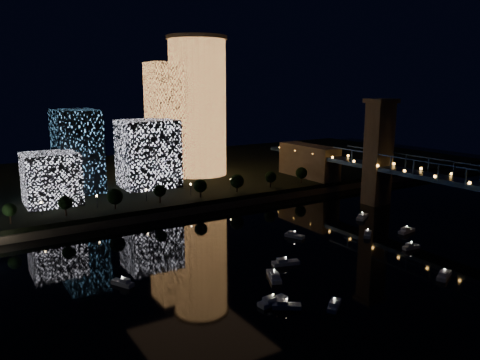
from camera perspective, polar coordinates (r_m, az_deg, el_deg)
name	(u,v)px	position (r m, az deg, el deg)	size (l,w,h in m)	color
ground	(354,263)	(156.90, 13.68, -9.83)	(520.00, 520.00, 0.00)	black
far_bank	(161,175)	(286.86, -9.62, 0.57)	(420.00, 160.00, 5.00)	black
seawall	(226,204)	(218.52, -1.77, -2.99)	(420.00, 6.00, 3.00)	#6B5E4C
tower_cylindrical	(198,107)	(270.48, -5.16, 8.90)	(34.00, 34.00, 77.82)	#F89D4F
tower_rectangular	(168,121)	(263.48, -8.75, 7.13)	(19.89, 19.89, 63.29)	#F89D4F
midrise_blocks	(78,160)	(233.48, -19.12, 2.29)	(121.51, 42.96, 39.69)	white
truss_bridge	(468,189)	(204.49, 26.05, -0.94)	(13.00, 266.00, 50.00)	navy
motorboats	(328,258)	(157.35, 10.74, -9.32)	(116.77, 64.09, 2.78)	silver
esplanade_trees	(169,190)	(210.60, -8.59, -1.16)	(166.11, 6.84, 8.92)	black
street_lamps	(146,192)	(213.25, -11.35, -1.50)	(132.70, 0.70, 5.65)	black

